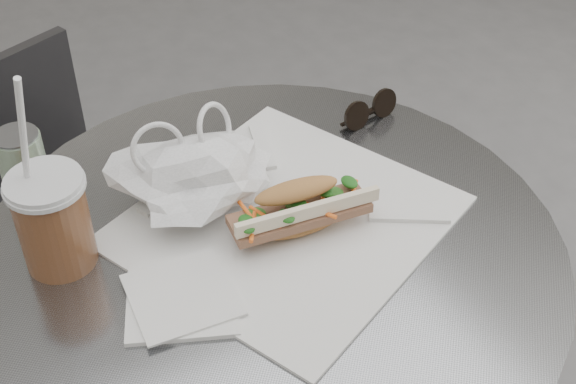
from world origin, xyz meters
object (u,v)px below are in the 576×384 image
banh_mi (298,209)px  sunglasses (369,111)px  cafe_table (273,376)px  drink_can (25,171)px  chair_far (80,246)px  iced_coffee (53,219)px

banh_mi → sunglasses: bearing=43.7°
sunglasses → banh_mi: bearing=-151.6°
cafe_table → drink_can: bearing=133.5°
chair_far → banh_mi: bearing=87.6°
sunglasses → iced_coffee: bearing=178.8°
chair_far → cafe_table: bearing=83.4°
sunglasses → drink_can: bearing=164.9°
banh_mi → drink_can: bearing=148.9°
sunglasses → drink_can: (-0.50, 0.09, 0.04)m
banh_mi → iced_coffee: bearing=167.3°
drink_can → iced_coffee: bearing=-92.0°
banh_mi → sunglasses: (0.23, 0.15, -0.02)m
sunglasses → drink_can: size_ratio=0.89×
drink_can → sunglasses: bearing=-9.9°
iced_coffee → drink_can: (0.00, 0.12, -0.01)m
iced_coffee → cafe_table: bearing=-27.0°
cafe_table → banh_mi: (0.04, 0.00, 0.31)m
cafe_table → sunglasses: (0.27, 0.16, 0.29)m
cafe_table → drink_can: size_ratio=6.50×
iced_coffee → sunglasses: iced_coffee is taller
banh_mi → chair_far: bearing=114.8°
chair_far → iced_coffee: iced_coffee is taller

